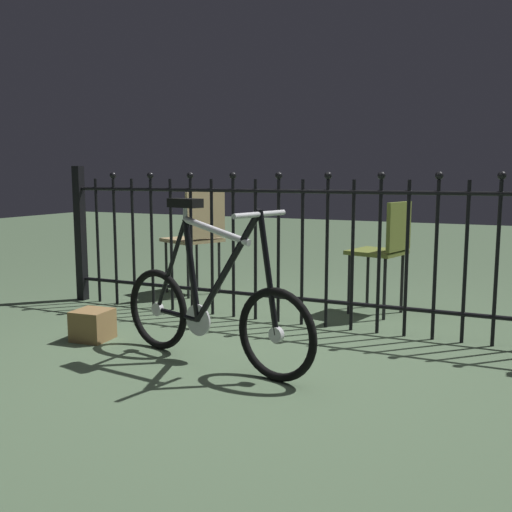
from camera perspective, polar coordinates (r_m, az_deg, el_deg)
The scene contains 6 objects.
ground_plane at distance 3.37m, azimuth -0.67°, elevation -9.90°, with size 20.00×20.00×0.00m, color #4D6448.
iron_fence at distance 4.01m, azimuth 3.40°, elevation 1.13°, with size 3.92×0.07×1.11m.
bicycle at distance 3.19m, azimuth -4.41°, elevation -5.09°, with size 1.33×0.46×0.91m.
chair_tan at distance 5.01m, azimuth -5.75°, elevation 2.35°, with size 0.55×0.55×0.90m.
chair_olive at distance 4.36m, azimuth 12.66°, elevation 1.03°, with size 0.44×0.44×0.84m.
display_crate at distance 3.82m, azimuth -15.79°, elevation -6.55°, with size 0.22×0.22×0.19m, color olive.
Camera 1 is at (1.37, -2.90, 1.04)m, focal length 40.60 mm.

